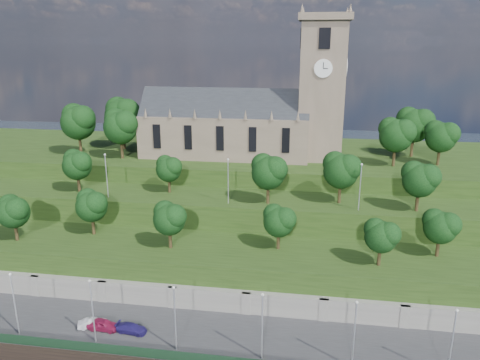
% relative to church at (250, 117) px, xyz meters
% --- Properties ---
extents(promenade, '(160.00, 12.00, 2.00)m').
position_rel_church_xyz_m(promenade, '(-0.79, -39.98, -21.52)').
color(promenade, '#2D2D30').
rests_on(promenade, ground).
extents(fence, '(160.00, 0.10, 1.20)m').
position_rel_church_xyz_m(fence, '(-0.79, -45.38, -19.92)').
color(fence, '#16331E').
rests_on(fence, promenade).
extents(retaining_wall, '(160.00, 2.10, 5.00)m').
position_rel_church_xyz_m(retaining_wall, '(-0.79, -34.01, -20.02)').
color(retaining_wall, slate).
rests_on(retaining_wall, ground).
extents(embankment_lower, '(160.00, 12.00, 8.00)m').
position_rel_church_xyz_m(embankment_lower, '(-0.79, -27.98, -18.52)').
color(embankment_lower, '#1F3612').
rests_on(embankment_lower, ground).
extents(embankment_upper, '(160.00, 10.00, 12.00)m').
position_rel_church_xyz_m(embankment_upper, '(-0.79, -16.98, -16.52)').
color(embankment_upper, '#1F3612').
rests_on(embankment_upper, ground).
extents(hilltop, '(160.00, 32.00, 15.00)m').
position_rel_church_xyz_m(hilltop, '(-0.79, 4.02, -15.02)').
color(hilltop, '#1F3612').
rests_on(hilltop, ground).
extents(church, '(38.60, 12.35, 27.60)m').
position_rel_church_xyz_m(church, '(0.00, 0.00, 0.00)').
color(church, brown).
rests_on(church, hilltop).
extents(trees_lower, '(65.65, 8.73, 7.12)m').
position_rel_church_xyz_m(trees_lower, '(-2.13, -27.94, -9.89)').
color(trees_lower, black).
rests_on(trees_lower, embankment_lower).
extents(trees_upper, '(60.10, 7.77, 8.16)m').
position_rel_church_xyz_m(trees_upper, '(5.06, -17.92, -5.36)').
color(trees_upper, black).
rests_on(trees_upper, embankment_upper).
extents(trees_hilltop, '(74.47, 16.35, 10.67)m').
position_rel_church_xyz_m(trees_hilltop, '(-4.42, -1.30, -0.98)').
color(trees_hilltop, black).
rests_on(trees_hilltop, hilltop).
extents(lamp_posts_promenade, '(60.36, 0.36, 8.27)m').
position_rel_church_xyz_m(lamp_posts_promenade, '(-2.79, -43.48, -15.77)').
color(lamp_posts_promenade, '#B2B2B7').
rests_on(lamp_posts_promenade, promenade).
extents(lamp_posts_upper, '(40.36, 0.36, 7.31)m').
position_rel_church_xyz_m(lamp_posts_upper, '(-0.79, -19.98, -6.27)').
color(lamp_posts_upper, '#B2B2B7').
rests_on(lamp_posts_upper, embankment_upper).
extents(car_left, '(4.14, 1.87, 1.38)m').
position_rel_church_xyz_m(car_left, '(-12.95, -41.05, -19.83)').
color(car_left, maroon).
rests_on(car_left, promenade).
extents(car_middle, '(3.74, 2.44, 1.16)m').
position_rel_church_xyz_m(car_middle, '(-14.44, -40.82, -19.94)').
color(car_middle, '#B9B8BD').
rests_on(car_middle, promenade).
extents(car_right, '(4.06, 2.02, 1.13)m').
position_rel_church_xyz_m(car_right, '(-9.21, -41.11, -19.95)').
color(car_right, navy).
rests_on(car_right, promenade).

